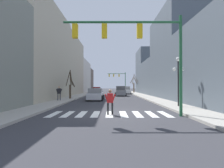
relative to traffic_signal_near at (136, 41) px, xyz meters
The scene contains 17 objects.
ground_plane 4.97m from the traffic_signal_near, 143.16° to the left, with size 240.00×240.00×0.00m, color #38383D.
sidewalk_left 8.69m from the traffic_signal_near, behind, with size 2.34×90.00×0.15m.
sidewalk_right 6.18m from the traffic_signal_near, 16.57° to the left, with size 2.34×90.00×0.15m.
building_row_left 26.82m from the traffic_signal_near, 115.45° to the left, with size 6.00×60.71×12.13m.
building_row_right 20.02m from the traffic_signal_near, 65.60° to the left, with size 6.00×44.10×12.37m.
crosswalk_stripes 4.89m from the traffic_signal_near, 152.62° to the left, with size 7.65×2.60×0.01m.
traffic_signal_near is the anchor object (origin of this frame).
traffic_signal_far 43.74m from the traffic_signal_near, 89.21° to the left, with size 5.66×0.28×6.07m.
street_lamp_right_corner 5.89m from the traffic_signal_near, 44.72° to the left, with size 0.95×0.36×4.10m.
car_parked_left_mid 31.09m from the traffic_signal_near, 99.38° to the left, with size 2.07×4.80×1.60m.
car_driving_toward_lane 22.21m from the traffic_signal_near, 89.75° to the left, with size 2.00×4.39×1.81m.
car_parked_left_far 13.14m from the traffic_signal_near, 106.69° to the left, with size 2.04×4.56×1.53m.
car_parked_right_far 30.22m from the traffic_signal_near, 86.59° to the left, with size 2.05×4.62×1.73m.
pedestrian_on_left_sidewalk 3.96m from the traffic_signal_near, 161.04° to the left, with size 0.69×0.21×1.61m.
pedestrian_on_right_sidewalk 12.76m from the traffic_signal_near, 128.14° to the left, with size 0.71×0.24×1.66m.
street_tree_left_near 15.26m from the traffic_signal_near, 118.37° to the left, with size 1.39×1.38×3.85m.
street_tree_right_near 36.03m from the traffic_signal_near, 82.94° to the left, with size 2.16×2.39×4.80m.
Camera 1 is at (0.16, -11.71, 1.82)m, focal length 28.00 mm.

